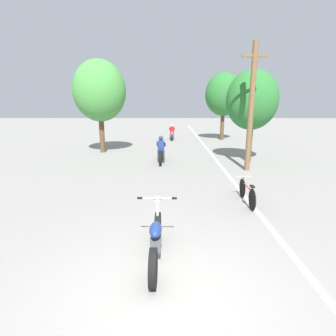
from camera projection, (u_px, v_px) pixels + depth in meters
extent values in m
plane|color=gray|center=(168.00, 295.00, 4.18)|extent=(120.00, 120.00, 0.00)
cube|color=white|center=(210.00, 153.00, 16.75)|extent=(0.14, 48.00, 0.01)
cylinder|color=brown|center=(251.00, 109.00, 11.60)|extent=(0.24, 0.24, 5.61)
cube|color=brown|center=(255.00, 56.00, 11.09)|extent=(1.10, 0.10, 0.12)
cylinder|color=#513A23|center=(249.00, 139.00, 14.10)|extent=(0.32, 0.32, 2.38)
ellipsoid|color=#286B2D|center=(252.00, 100.00, 13.63)|extent=(2.68, 2.41, 3.09)
cylinder|color=#513A23|center=(222.00, 123.00, 22.78)|extent=(0.32, 0.32, 2.88)
ellipsoid|color=#286B2D|center=(224.00, 94.00, 22.22)|extent=(3.11, 2.80, 3.58)
cylinder|color=#513A23|center=(102.00, 130.00, 16.64)|extent=(0.32, 0.32, 2.80)
ellipsoid|color=#42893D|center=(99.00, 91.00, 16.07)|extent=(3.24, 2.92, 3.73)
cylinder|color=black|center=(158.00, 227.00, 5.77)|extent=(0.12, 0.66, 0.66)
cylinder|color=black|center=(153.00, 268.00, 4.32)|extent=(0.12, 0.66, 0.66)
ellipsoid|color=navy|center=(156.00, 230.00, 4.97)|extent=(0.24, 0.55, 0.22)
cube|color=#4C4C51|center=(156.00, 243.00, 5.03)|extent=(0.20, 0.36, 0.24)
cylinder|color=silver|center=(157.00, 213.00, 5.59)|extent=(0.06, 0.23, 0.76)
cylinder|color=silver|center=(157.00, 198.00, 5.42)|extent=(0.71, 0.04, 0.04)
cylinder|color=black|center=(140.00, 198.00, 5.42)|extent=(0.11, 0.05, 0.05)
cylinder|color=black|center=(174.00, 198.00, 5.41)|extent=(0.11, 0.05, 0.05)
sphere|color=silver|center=(157.00, 200.00, 5.52)|extent=(0.18, 0.18, 0.18)
cylinder|color=black|center=(162.00, 154.00, 14.55)|extent=(0.12, 0.67, 0.67)
cylinder|color=black|center=(160.00, 159.00, 13.07)|extent=(0.12, 0.67, 0.67)
cube|color=black|center=(161.00, 153.00, 13.77)|extent=(0.20, 0.98, 0.28)
cylinder|color=silver|center=(161.00, 142.00, 14.30)|extent=(0.50, 0.03, 0.03)
cylinder|color=#282D3D|center=(159.00, 157.00, 13.77)|extent=(0.11, 0.11, 0.66)
cylinder|color=#282D3D|center=(163.00, 157.00, 13.76)|extent=(0.11, 0.11, 0.66)
cube|color=navy|center=(161.00, 145.00, 13.66)|extent=(0.34, 0.27, 0.54)
cylinder|color=navy|center=(157.00, 144.00, 13.81)|extent=(0.08, 0.43, 0.33)
cylinder|color=navy|center=(165.00, 144.00, 13.80)|extent=(0.08, 0.43, 0.33)
sphere|color=#2D333D|center=(161.00, 138.00, 13.61)|extent=(0.24, 0.24, 0.24)
cylinder|color=black|center=(172.00, 135.00, 23.74)|extent=(0.12, 0.64, 0.64)
cylinder|color=black|center=(172.00, 137.00, 22.29)|extent=(0.12, 0.64, 0.64)
cube|color=silver|center=(172.00, 134.00, 22.97)|extent=(0.20, 0.96, 0.28)
cylinder|color=silver|center=(172.00, 128.00, 23.49)|extent=(0.50, 0.03, 0.03)
cylinder|color=#38383D|center=(170.00, 136.00, 22.97)|extent=(0.11, 0.11, 0.64)
cylinder|color=#38383D|center=(173.00, 136.00, 22.96)|extent=(0.11, 0.11, 0.64)
cube|color=red|center=(172.00, 130.00, 22.86)|extent=(0.34, 0.27, 0.52)
cylinder|color=red|center=(170.00, 129.00, 23.01)|extent=(0.08, 0.41, 0.32)
cylinder|color=red|center=(174.00, 129.00, 23.00)|extent=(0.08, 0.41, 0.32)
sphere|color=white|center=(172.00, 125.00, 22.82)|extent=(0.23, 0.23, 0.23)
cylinder|color=black|center=(242.00, 188.00, 8.57)|extent=(0.04, 0.62, 0.62)
cylinder|color=black|center=(252.00, 200.00, 7.51)|extent=(0.04, 0.62, 0.62)
cylinder|color=#B21E1E|center=(247.00, 187.00, 7.99)|extent=(0.04, 0.88, 0.04)
cylinder|color=#B21E1E|center=(252.00, 193.00, 7.54)|extent=(0.03, 0.03, 0.37)
cube|color=black|center=(252.00, 186.00, 7.50)|extent=(0.10, 0.20, 0.05)
cylinder|color=#B21E1E|center=(243.00, 183.00, 8.48)|extent=(0.03, 0.03, 0.41)
cylinder|color=silver|center=(244.00, 177.00, 8.43)|extent=(0.44, 0.03, 0.03)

